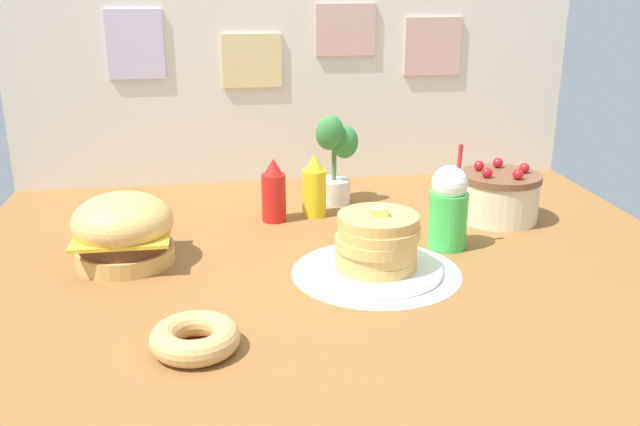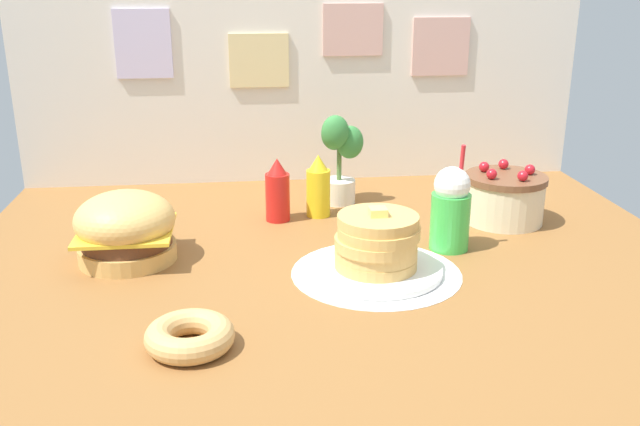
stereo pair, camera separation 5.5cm
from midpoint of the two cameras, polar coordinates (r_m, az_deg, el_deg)
ground_plane at (r=2.01m, az=1.99°, el=-4.94°), size 2.21×1.92×0.02m
back_wall at (r=2.80m, az=-0.86°, el=12.04°), size 2.21×0.04×0.93m
doily_mat at (r=1.99m, az=5.39°, el=-4.87°), size 0.48×0.48×0.00m
burger at (r=2.10m, az=-14.84°, el=-1.23°), size 0.29×0.29×0.21m
pancake_stack at (r=1.96m, az=5.44°, el=-2.84°), size 0.37×0.37×0.19m
layer_cake at (r=2.45m, az=15.42°, el=1.21°), size 0.27×0.27×0.20m
ketchup_bottle at (r=2.37m, az=-2.82°, el=1.73°), size 0.08×0.08×0.22m
mustard_bottle at (r=2.42m, az=0.51°, el=2.07°), size 0.08×0.08×0.22m
cream_soda_cup at (r=2.15m, az=11.33°, el=0.33°), size 0.12×0.12×0.33m
donut_pink_glaze at (r=1.61m, az=-9.61°, el=-9.81°), size 0.20×0.20×0.06m
potted_plant at (r=2.54m, az=2.22°, el=4.68°), size 0.16×0.13×0.33m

